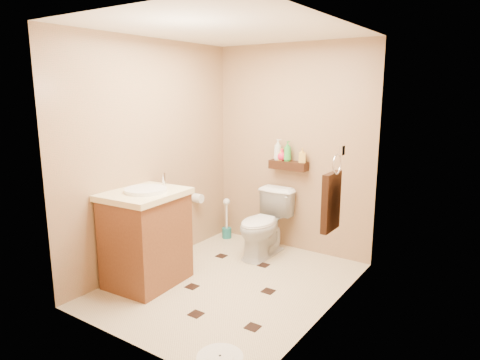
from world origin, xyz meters
The scene contains 19 objects.
ground centered at (0.00, 0.00, 0.00)m, with size 2.50×2.50×0.00m, color beige.
wall_back centered at (0.00, 1.25, 1.20)m, with size 2.00×0.04×2.40m, color #A1805C.
wall_front centered at (0.00, -1.25, 1.20)m, with size 2.00×0.04×2.40m, color #A1805C.
wall_left centered at (-1.00, 0.00, 1.20)m, with size 0.04×2.50×2.40m, color #A1805C.
wall_right centered at (1.00, 0.00, 1.20)m, with size 0.04×2.50×2.40m, color #A1805C.
ceiling centered at (0.00, 0.00, 2.40)m, with size 2.00×2.50×0.02m, color white.
wall_shelf centered at (0.00, 1.17, 1.02)m, with size 0.46×0.14×0.10m, color #391B0F.
floor_accents centered at (0.06, -0.05, 0.00)m, with size 1.22×1.33×0.01m.
toilet centered at (-0.12, 0.83, 0.38)m, with size 0.42×0.74×0.76m, color white.
vanity centered at (-0.70, -0.43, 0.48)m, with size 0.68×0.80×1.08m.
bathroom_scale centered at (0.67, -1.07, 0.03)m, with size 0.42×0.42×0.07m.
toilet_brush centered at (-0.82, 1.07, 0.18)m, with size 0.12×0.12×0.53m.
towel_ring centered at (0.91, 0.25, 0.95)m, with size 0.12×0.30×0.76m.
toilet_paper centered at (-0.94, 0.65, 0.60)m, with size 0.12×0.11×0.12m.
bottle_a centered at (-0.14, 1.17, 1.19)m, with size 0.10×0.10×0.25m, color silver.
bottle_b centered at (-0.10, 1.17, 1.14)m, with size 0.06×0.07×0.14m, color yellow.
bottle_c centered at (-0.09, 1.17, 1.14)m, with size 0.11×0.11×0.14m, color #F51C45.
bottle_d centered at (-0.02, 1.17, 1.19)m, with size 0.09×0.09×0.23m, color green.
bottle_e centered at (0.17, 1.17, 1.15)m, with size 0.08×0.08×0.17m, color #E8B94D.
Camera 1 is at (2.28, -3.19, 1.88)m, focal length 32.00 mm.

